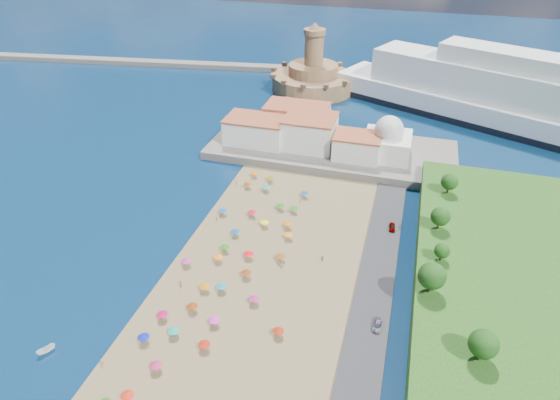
% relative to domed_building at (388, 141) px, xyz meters
% --- Properties ---
extents(ground, '(700.00, 700.00, 0.00)m').
position_rel_domed_building_xyz_m(ground, '(-30.00, -71.00, -8.97)').
color(ground, '#071938').
rests_on(ground, ground).
extents(terrace, '(90.00, 36.00, 3.00)m').
position_rel_domed_building_xyz_m(terrace, '(-20.00, 2.00, -7.47)').
color(terrace, '#59544C').
rests_on(terrace, ground).
extents(jetty, '(18.00, 70.00, 2.40)m').
position_rel_domed_building_xyz_m(jetty, '(-42.00, 37.00, -7.77)').
color(jetty, '#59544C').
rests_on(jetty, ground).
extents(breakwater, '(199.03, 34.77, 2.60)m').
position_rel_domed_building_xyz_m(breakwater, '(-140.00, 82.00, -7.67)').
color(breakwater, '#59544C').
rests_on(breakwater, ground).
extents(waterfront_buildings, '(57.00, 29.00, 11.00)m').
position_rel_domed_building_xyz_m(waterfront_buildings, '(-33.05, 2.64, -1.10)').
color(waterfront_buildings, silver).
rests_on(waterfront_buildings, terrace).
extents(domed_building, '(16.00, 16.00, 15.00)m').
position_rel_domed_building_xyz_m(domed_building, '(0.00, 0.00, 0.00)').
color(domed_building, silver).
rests_on(domed_building, terrace).
extents(fortress, '(40.00, 40.00, 32.40)m').
position_rel_domed_building_xyz_m(fortress, '(-42.00, 67.00, -2.29)').
color(fortress, olive).
rests_on(fortress, ground).
extents(cruise_ship, '(167.12, 91.19, 37.43)m').
position_rel_domed_building_xyz_m(cruise_ship, '(52.83, 43.75, 2.11)').
color(cruise_ship, black).
rests_on(cruise_ship, ground).
extents(beach_parasols, '(31.83, 114.45, 2.20)m').
position_rel_domed_building_xyz_m(beach_parasols, '(-31.69, -82.78, -6.83)').
color(beach_parasols, gray).
rests_on(beach_parasols, beach).
extents(beachgoers, '(37.26, 96.02, 1.86)m').
position_rel_domed_building_xyz_m(beachgoers, '(-32.77, -74.40, -7.88)').
color(beachgoers, tan).
rests_on(beachgoers, beach).
extents(parked_cars, '(2.06, 75.16, 1.37)m').
position_rel_domed_building_xyz_m(parked_cars, '(6.00, -74.22, -7.63)').
color(parked_cars, gray).
rests_on(parked_cars, promenade).
extents(hillside_trees, '(16.34, 109.17, 7.91)m').
position_rel_domed_building_xyz_m(hillside_trees, '(18.11, -80.60, 1.19)').
color(hillside_trees, '#382314').
rests_on(hillside_trees, hillside).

